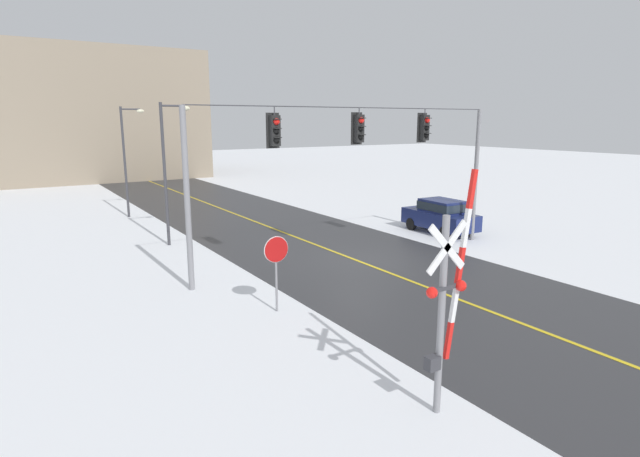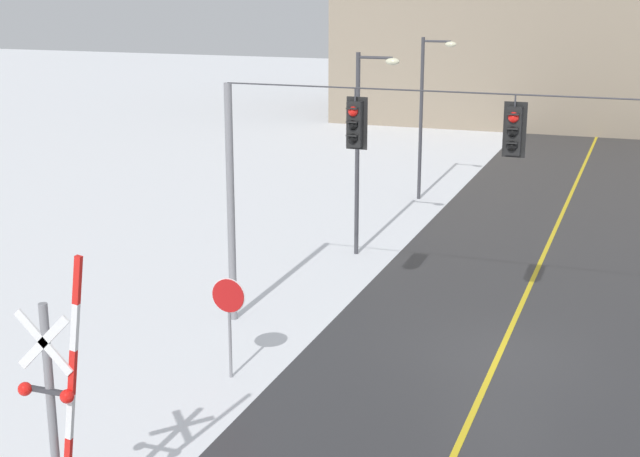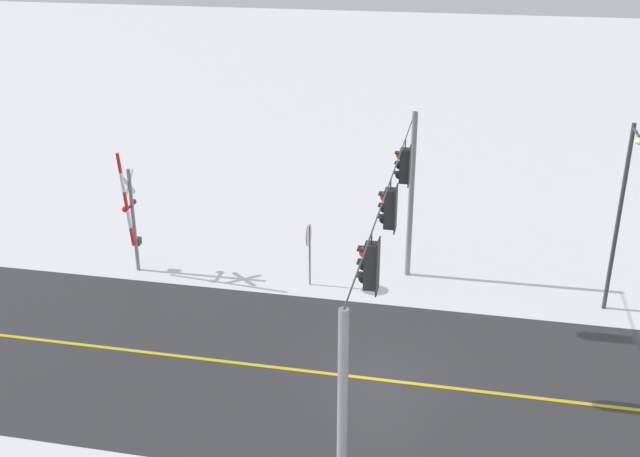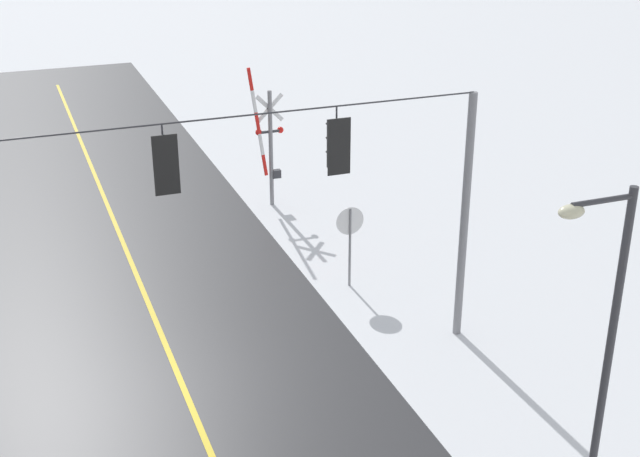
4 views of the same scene
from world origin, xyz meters
name	(u,v)px [view 4 (image 4 of 4)]	position (x,y,z in m)	size (l,w,h in m)	color
ground_plane	(183,388)	(0.00, 0.00, 0.00)	(160.00, 160.00, 0.00)	white
signal_span	(171,213)	(-0.01, -0.01, 4.29)	(14.20, 0.47, 6.22)	gray
stop_sign	(350,229)	(-5.47, -3.41, 1.71)	(0.80, 0.09, 2.35)	gray
railroad_crossing	(269,141)	(-5.27, -10.00, 2.30)	(1.23, 0.31, 4.82)	gray
streetlamp_near	(601,338)	(-5.59, 6.84, 3.92)	(1.39, 0.28, 6.50)	#38383D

